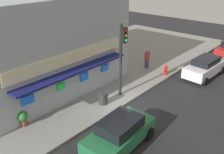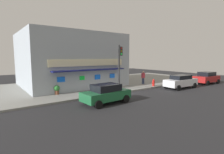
{
  "view_description": "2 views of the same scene",
  "coord_description": "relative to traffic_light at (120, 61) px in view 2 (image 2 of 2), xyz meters",
  "views": [
    {
      "loc": [
        -10.94,
        -8.37,
        8.34
      ],
      "look_at": [
        0.27,
        1.41,
        1.54
      ],
      "focal_mm": 39.39,
      "sensor_mm": 36.0,
      "label": 1
    },
    {
      "loc": [
        -11.16,
        -13.66,
        3.79
      ],
      "look_at": [
        0.12,
        1.55,
        1.59
      ],
      "focal_mm": 27.79,
      "sensor_mm": 36.0,
      "label": 2
    }
  ],
  "objects": [
    {
      "name": "potted_plant_by_doorway",
      "position": [
        -6.33,
        1.87,
        -2.64
      ],
      "size": [
        0.57,
        0.57,
        0.9
      ],
      "color": "brown",
      "rests_on": "sidewalk"
    },
    {
      "name": "pedestrian",
      "position": [
        5.24,
        1.43,
        -2.19
      ],
      "size": [
        0.62,
        0.4,
        1.73
      ],
      "color": "navy",
      "rests_on": "sidewalk"
    },
    {
      "name": "parked_car_red",
      "position": [
        13.4,
        -3.04,
        -2.45
      ],
      "size": [
        4.14,
        2.23,
        1.7
      ],
      "color": "#AD1E1E",
      "rests_on": "ground_plane"
    },
    {
      "name": "parked_car_white",
      "position": [
        7.17,
        -2.9,
        -2.48
      ],
      "size": [
        4.57,
        2.13,
        1.6
      ],
      "color": "silver",
      "rests_on": "ground_plane"
    },
    {
      "name": "parked_car_green",
      "position": [
        -3.97,
        -3.13,
        -2.5
      ],
      "size": [
        4.13,
        2.21,
        1.58
      ],
      "color": "#1E6038",
      "rests_on": "ground_plane"
    },
    {
      "name": "trash_can",
      "position": [
        -1.67,
        0.15,
        -2.77
      ],
      "size": [
        0.56,
        0.56,
        0.76
      ],
      "primitive_type": "cylinder",
      "color": "#2D2D2D",
      "rests_on": "sidewalk"
    },
    {
      "name": "traffic_light",
      "position": [
        0.0,
        0.0,
        0.0
      ],
      "size": [
        0.32,
        0.58,
        4.91
      ],
      "color": "black",
      "rests_on": "sidewalk"
    },
    {
      "name": "ground_plane",
      "position": [
        -0.72,
        -0.95,
        -3.32
      ],
      "size": [
        57.5,
        57.5,
        0.0
      ],
      "primitive_type": "plane",
      "color": "#232326"
    },
    {
      "name": "sidewalk",
      "position": [
        -0.72,
        5.67,
        -3.23
      ],
      "size": [
        38.33,
        13.24,
        0.17
      ],
      "primitive_type": "cube",
      "color": "gray",
      "rests_on": "ground_plane"
    },
    {
      "name": "fire_hydrant",
      "position": [
        5.04,
        -0.52,
        -2.73
      ],
      "size": [
        0.53,
        0.29,
        0.87
      ],
      "color": "red",
      "rests_on": "sidewalk"
    },
    {
      "name": "corner_building",
      "position": [
        -2.69,
        6.89,
        0.08
      ],
      "size": [
        11.63,
        10.83,
        6.47
      ],
      "color": "#9EA8B2",
      "rests_on": "sidewalk"
    }
  ]
}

